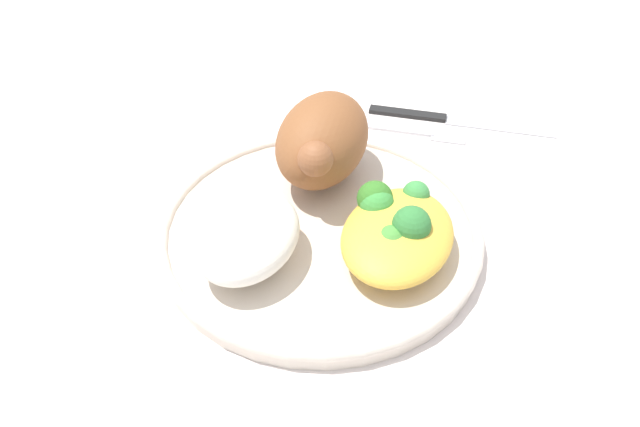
{
  "coord_description": "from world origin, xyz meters",
  "views": [
    {
      "loc": [
        0.36,
        0.13,
        0.36
      ],
      "look_at": [
        0.0,
        0.0,
        0.03
      ],
      "focal_mm": 35.89,
      "sensor_mm": 36.0,
      "label": 1
    }
  ],
  "objects": [
    {
      "name": "ground_plane",
      "position": [
        0.0,
        0.0,
        0.0
      ],
      "size": [
        2.0,
        2.0,
        0.0
      ],
      "primitive_type": "plane",
      "color": "silver"
    },
    {
      "name": "plate",
      "position": [
        0.0,
        0.0,
        0.01
      ],
      "size": [
        0.26,
        0.26,
        0.02
      ],
      "color": "beige",
      "rests_on": "ground_plane"
    },
    {
      "name": "roasted_chicken",
      "position": [
        -0.06,
        -0.02,
        0.05
      ],
      "size": [
        0.11,
        0.07,
        0.07
      ],
      "color": "brown",
      "rests_on": "plate"
    },
    {
      "name": "rice_pile",
      "position": [
        0.05,
        -0.04,
        0.04
      ],
      "size": [
        0.1,
        0.07,
        0.04
      ],
      "primitive_type": "ellipsoid",
      "color": "white",
      "rests_on": "plate"
    },
    {
      "name": "mac_cheese_with_broccoli",
      "position": [
        0.0,
        0.06,
        0.04
      ],
      "size": [
        0.11,
        0.08,
        0.04
      ],
      "color": "gold",
      "rests_on": "plate"
    },
    {
      "name": "fork",
      "position": [
        -0.18,
        0.02,
        0.0
      ],
      "size": [
        0.03,
        0.14,
        0.01
      ],
      "color": "silver",
      "rests_on": "ground_plane"
    },
    {
      "name": "knife",
      "position": [
        -0.21,
        0.06,
        0.0
      ],
      "size": [
        0.04,
        0.19,
        0.01
      ],
      "color": "black",
      "rests_on": "ground_plane"
    }
  ]
}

